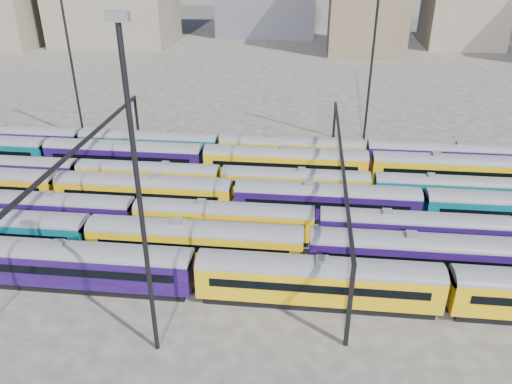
# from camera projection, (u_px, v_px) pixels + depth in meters

# --- Properties ---
(ground) EXTENTS (500.00, 500.00, 0.00)m
(ground) POSITION_uv_depth(u_px,v_px,m) (251.00, 215.00, 58.90)
(ground) COLOR #3C3832
(ground) RESTS_ON ground
(rake_0) EXTENTS (131.02, 3.19, 5.39)m
(rake_0) POSITION_uv_depth(u_px,v_px,m) (195.00, 269.00, 44.66)
(rake_0) COLOR black
(rake_0) RESTS_ON ground
(rake_1) EXTENTS (152.40, 3.18, 5.37)m
(rake_1) POSITION_uv_depth(u_px,v_px,m) (422.00, 252.00, 47.10)
(rake_1) COLOR black
(rake_1) RESTS_ON ground
(rake_2) EXTENTS (98.76, 2.89, 4.87)m
(rake_2) POSITION_uv_depth(u_px,v_px,m) (48.00, 207.00, 55.43)
(rake_2) COLOR black
(rake_2) RESTS_ON ground
(rake_3) EXTENTS (106.32, 3.11, 5.25)m
(rake_3) POSITION_uv_depth(u_px,v_px,m) (144.00, 189.00, 58.85)
(rake_3) COLOR black
(rake_3) RESTS_ON ground
(rake_4) EXTENTS (111.89, 2.73, 4.58)m
(rake_4) POSITION_uv_depth(u_px,v_px,m) (372.00, 184.00, 60.85)
(rake_4) COLOR black
(rake_4) RESTS_ON ground
(rake_5) EXTENTS (131.91, 3.22, 5.42)m
(rake_5) POSITION_uv_depth(u_px,v_px,m) (370.00, 164.00, 65.05)
(rake_5) COLOR black
(rake_5) RESTS_ON ground
(rake_6) EXTENTS (123.51, 3.01, 5.07)m
(rake_6) POSITION_uv_depth(u_px,v_px,m) (219.00, 145.00, 71.55)
(rake_6) COLOR black
(rake_6) RESTS_ON ground
(gantry_1) EXTENTS (0.35, 40.35, 8.03)m
(gantry_1) POSITION_uv_depth(u_px,v_px,m) (80.00, 155.00, 57.70)
(gantry_1) COLOR black
(gantry_1) RESTS_ON ground
(gantry_2) EXTENTS (0.35, 40.35, 8.03)m
(gantry_2) POSITION_uv_depth(u_px,v_px,m) (341.00, 166.00, 54.83)
(gantry_2) COLOR black
(gantry_2) RESTS_ON ground
(mast_1) EXTENTS (1.40, 0.50, 25.60)m
(mast_1) POSITION_uv_depth(u_px,v_px,m) (70.00, 51.00, 74.82)
(mast_1) COLOR black
(mast_1) RESTS_ON ground
(mast_2) EXTENTS (1.40, 0.50, 25.60)m
(mast_2) POSITION_uv_depth(u_px,v_px,m) (139.00, 193.00, 33.53)
(mast_2) COLOR black
(mast_2) RESTS_ON ground
(mast_3) EXTENTS (1.40, 0.50, 25.60)m
(mast_3) POSITION_uv_depth(u_px,v_px,m) (373.00, 55.00, 72.29)
(mast_3) COLOR black
(mast_3) RESTS_ON ground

